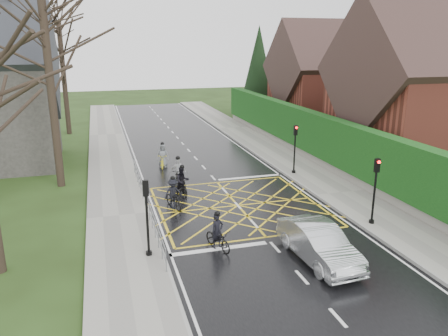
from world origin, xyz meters
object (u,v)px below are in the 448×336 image
cyclist_back (183,184)px  cyclist_mid (173,196)px  cyclist_lead (163,159)px  cyclist_front (178,175)px  car (319,243)px  cyclist_rear (218,237)px

cyclist_back → cyclist_mid: cyclist_back is taller
cyclist_back → cyclist_lead: bearing=88.0°
cyclist_back → cyclist_front: 1.62m
cyclist_back → cyclist_mid: (-0.82, -1.79, -0.04)m
cyclist_front → car: bearing=-47.3°
cyclist_mid → cyclist_lead: size_ratio=0.97×
cyclist_front → cyclist_lead: 4.26m
cyclist_rear → cyclist_mid: 5.17m
cyclist_lead → car: size_ratio=0.43×
cyclist_back → cyclist_lead: (-0.21, 5.87, -0.05)m
cyclist_back → cyclist_mid: bearing=-118.8°
cyclist_mid → cyclist_lead: cyclist_lead is taller
cyclist_rear → cyclist_back: (-0.12, 6.87, 0.13)m
cyclist_mid → car: size_ratio=0.42×
cyclist_lead → cyclist_rear: bearing=-75.4°
cyclist_rear → cyclist_lead: 12.75m
cyclist_mid → cyclist_front: cyclist_front is taller
cyclist_lead → car: cyclist_lead is taller
cyclist_back → cyclist_front: cyclist_front is taller
car → cyclist_lead: bearing=101.0°
cyclist_rear → car: 4.03m
cyclist_lead → cyclist_front: bearing=-73.2°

